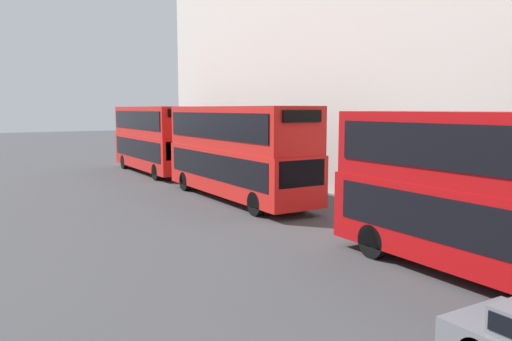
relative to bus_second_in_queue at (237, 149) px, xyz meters
name	(u,v)px	position (x,y,z in m)	size (l,w,h in m)	color
bus_second_in_queue	(237,149)	(0.00, 0.00, 0.00)	(2.59, 10.54, 4.44)	red
bus_third_in_queue	(155,137)	(0.00, 11.61, 0.01)	(2.59, 10.04, 4.46)	red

